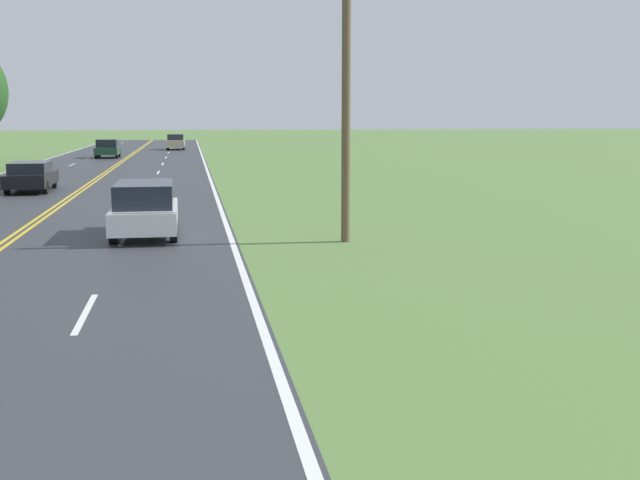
{
  "coord_description": "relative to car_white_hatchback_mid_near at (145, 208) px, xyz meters",
  "views": [
    {
      "loc": [
        5.06,
        2.13,
        3.49
      ],
      "look_at": [
        7.42,
        16.59,
        1.21
      ],
      "focal_mm": 45.0,
      "sensor_mm": 36.0,
      "label": 1
    }
  ],
  "objects": [
    {
      "name": "car_black_sedan_receding",
      "position": [
        -5.94,
        15.08,
        -0.11
      ],
      "size": [
        1.95,
        4.82,
        1.37
      ],
      "rotation": [
        0.0,
        0.0,
        1.59
      ],
      "color": "black",
      "rests_on": "ground"
    },
    {
      "name": "car_white_hatchback_mid_near",
      "position": [
        0.0,
        0.0,
        0.0
      ],
      "size": [
        1.86,
        4.31,
        1.58
      ],
      "rotation": [
        0.0,
        0.0,
        -1.56
      ],
      "color": "black",
      "rests_on": "ground"
    },
    {
      "name": "utility_pole_midground",
      "position": [
        5.56,
        -1.93,
        2.98
      ],
      "size": [
        1.8,
        0.24,
        7.32
      ],
      "color": "brown",
      "rests_on": "ground"
    },
    {
      "name": "car_champagne_sedan_horizon",
      "position": [
        -0.01,
        60.72,
        -0.03
      ],
      "size": [
        1.87,
        4.5,
        1.59
      ],
      "rotation": [
        0.0,
        0.0,
        -1.58
      ],
      "color": "black",
      "rests_on": "ground"
    },
    {
      "name": "car_dark_green_sedan_distant",
      "position": [
        -5.35,
        45.1,
        -0.04
      ],
      "size": [
        1.87,
        4.05,
        1.54
      ],
      "rotation": [
        0.0,
        0.0,
        1.57
      ],
      "color": "black",
      "rests_on": "ground"
    }
  ]
}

